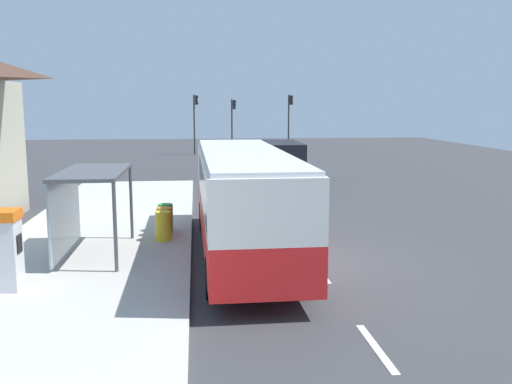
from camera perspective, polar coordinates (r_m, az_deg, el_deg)
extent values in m
cube|color=#38383A|center=(30.37, -0.16, 0.13)|extent=(56.00, 92.00, 0.04)
cube|color=beige|center=(18.71, -16.12, -5.42)|extent=(6.20, 30.00, 0.18)
cube|color=silver|center=(11.38, 12.03, -15.11)|extent=(0.16, 2.20, 0.01)
cube|color=silver|center=(15.91, 6.41, -7.95)|extent=(0.16, 2.20, 0.01)
cube|color=silver|center=(20.66, 3.42, -3.98)|extent=(0.16, 2.20, 0.01)
cube|color=silver|center=(25.50, 1.57, -1.50)|extent=(0.16, 2.20, 0.01)
cube|color=silver|center=(30.39, 0.31, 0.19)|extent=(0.16, 2.20, 0.01)
cube|color=silver|center=(35.32, -0.59, 1.41)|extent=(0.16, 2.20, 0.01)
cube|color=silver|center=(40.26, -1.28, 2.32)|extent=(0.16, 2.20, 0.01)
cube|color=silver|center=(45.22, -1.81, 3.04)|extent=(0.16, 2.20, 0.01)
cube|color=red|center=(17.14, -1.26, -2.98)|extent=(2.63, 11.03, 1.15)
cube|color=silver|center=(16.92, -1.28, 1.33)|extent=(2.63, 11.03, 1.45)
cube|color=silver|center=(16.83, -1.29, 3.95)|extent=(2.50, 10.81, 0.12)
cube|color=black|center=(22.32, -2.62, 2.97)|extent=(2.30, 0.15, 1.22)
cube|color=black|center=(16.36, -5.33, 0.78)|extent=(0.18, 8.58, 1.10)
cylinder|color=black|center=(21.00, -5.35, -2.41)|extent=(0.29, 1.00, 1.00)
cylinder|color=black|center=(21.18, 0.78, -2.28)|extent=(0.29, 1.00, 1.00)
cylinder|color=black|center=(13.63, -4.53, -8.63)|extent=(0.29, 1.00, 1.00)
cylinder|color=black|center=(13.90, 4.92, -8.30)|extent=(0.29, 1.00, 1.00)
cube|color=black|center=(34.60, 2.76, 3.43)|extent=(2.07, 5.23, 1.96)
cube|color=black|center=(34.57, 2.76, 3.98)|extent=(2.08, 3.15, 0.44)
cylinder|color=black|center=(32.89, 4.78, 1.41)|extent=(0.23, 0.68, 0.68)
cylinder|color=black|center=(32.62, 1.67, 1.37)|extent=(0.23, 0.68, 0.68)
cylinder|color=black|center=(36.80, 3.70, 2.21)|extent=(0.23, 0.68, 0.68)
cylinder|color=black|center=(36.57, 0.91, 2.19)|extent=(0.23, 0.68, 0.68)
cube|color=navy|center=(49.39, 0.21, 4.25)|extent=(1.99, 4.47, 0.60)
cube|color=black|center=(49.54, 0.19, 4.96)|extent=(1.69, 2.44, 0.60)
cylinder|color=black|center=(47.99, 1.31, 3.76)|extent=(0.23, 0.65, 0.64)
cylinder|color=black|center=(47.87, -0.65, 3.75)|extent=(0.23, 0.65, 0.64)
cylinder|color=black|center=(50.97, 1.02, 4.06)|extent=(0.23, 0.65, 0.64)
cylinder|color=black|center=(50.86, -0.83, 4.05)|extent=(0.23, 0.65, 0.64)
cube|color=silver|center=(14.81, -23.85, -5.83)|extent=(0.60, 0.70, 1.70)
cube|color=orange|center=(14.61, -24.08, -2.14)|extent=(0.66, 0.76, 0.24)
cube|color=black|center=(14.65, -22.75, -4.82)|extent=(0.03, 0.36, 0.44)
cylinder|color=yellow|center=(18.73, -9.32, -3.39)|extent=(0.52, 0.52, 0.95)
cylinder|color=orange|center=(19.41, -9.21, -2.95)|extent=(0.52, 0.52, 0.95)
cylinder|color=green|center=(20.10, -9.11, -2.55)|extent=(0.52, 0.52, 0.95)
cylinder|color=#2D2D2D|center=(52.23, 3.30, 6.80)|extent=(0.14, 0.14, 5.44)
cube|color=black|center=(52.23, 3.57, 9.23)|extent=(0.24, 0.28, 0.84)
sphere|color=red|center=(52.25, 3.70, 9.54)|extent=(0.16, 0.16, 0.16)
sphere|color=#3C2C03|center=(52.25, 3.70, 9.23)|extent=(0.16, 0.16, 0.16)
sphere|color=black|center=(52.25, 3.70, 8.92)|extent=(0.16, 0.16, 0.16)
cylinder|color=#2D2D2D|center=(52.33, -6.24, 6.77)|extent=(0.14, 0.14, 5.44)
cube|color=black|center=(52.30, -6.04, 9.20)|extent=(0.24, 0.28, 0.84)
sphere|color=#360606|center=(52.30, -5.91, 9.51)|extent=(0.16, 0.16, 0.16)
sphere|color=#F2B20C|center=(52.30, -5.90, 9.20)|extent=(0.16, 0.16, 0.16)
sphere|color=black|center=(52.29, -5.90, 8.90)|extent=(0.16, 0.16, 0.16)
cylinder|color=#2D2D2D|center=(53.24, -2.44, 6.62)|extent=(0.14, 0.14, 5.03)
cube|color=black|center=(53.22, -2.22, 8.80)|extent=(0.24, 0.28, 0.84)
sphere|color=#360606|center=(53.23, -2.09, 9.10)|extent=(0.16, 0.16, 0.16)
sphere|color=#3C2C03|center=(53.23, -2.09, 8.80)|extent=(0.16, 0.16, 0.16)
sphere|color=green|center=(53.23, -2.08, 8.49)|extent=(0.16, 0.16, 0.16)
cube|color=#4C4C51|center=(17.13, -16.13, 1.94)|extent=(1.80, 4.00, 0.10)
cube|color=#8CA5B2|center=(17.48, -18.71, -2.04)|extent=(0.06, 3.80, 2.30)
cylinder|color=#4C4C51|center=(15.34, -14.02, -3.41)|extent=(0.10, 0.10, 2.44)
cylinder|color=#4C4C51|center=(19.04, -12.47, -1.00)|extent=(0.10, 0.10, 2.44)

